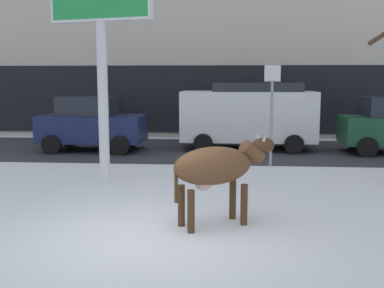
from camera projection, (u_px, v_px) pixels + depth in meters
ground_plane at (145, 237)px, 7.25m from camera, size 120.00×120.00×0.00m
road_strip at (192, 150)px, 16.12m from camera, size 60.00×5.60×0.01m
cow_brown at (217, 167)px, 7.74m from camera, size 1.86×1.29×1.54m
car_navy_hatchback at (92, 124)px, 15.88m from camera, size 3.51×1.94×1.86m
car_white_van at (249, 114)px, 16.20m from camera, size 4.61×2.15×2.32m
pedestrian_by_cars at (112, 117)px, 19.46m from camera, size 0.36×0.24×1.73m
street_sign at (272, 107)px, 12.89m from camera, size 0.44×0.08×2.82m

